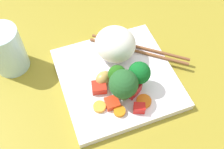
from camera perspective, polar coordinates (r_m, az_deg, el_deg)
ground_plane at (r=58.40cm, az=1.09°, el=-1.72°), size 110.00×110.00×2.00cm
square_plate at (r=56.89cm, az=1.11°, el=-0.73°), size 24.40×24.40×1.61cm
rice_mound at (r=56.76cm, az=0.69°, el=6.39°), size 11.72×11.81×7.21cm
broccoli_floret_0 at (r=49.71cm, az=2.42°, el=-2.13°), size 5.51×5.51×7.62cm
broccoli_floret_1 at (r=52.33cm, az=1.12°, el=-0.01°), size 3.66×3.66×5.34cm
broccoli_floret_2 at (r=52.04cm, az=5.73°, el=0.18°), size 4.36×4.36×6.53cm
carrot_slice_0 at (r=51.58cm, az=1.60°, el=-7.74°), size 3.18×3.18×0.79cm
carrot_slice_1 at (r=56.02cm, az=3.01°, el=-0.26°), size 3.15×3.15×0.48cm
carrot_slice_2 at (r=52.10cm, az=-2.63°, el=-6.78°), size 3.15×3.15×0.72cm
carrot_slice_3 at (r=52.95cm, az=6.69°, el=-5.60°), size 4.07×4.07×0.77cm
pepper_chunk_0 at (r=51.54cm, az=5.73°, el=-7.02°), size 2.25×2.58×1.85cm
pepper_chunk_1 at (r=53.82cm, az=-2.73°, el=-2.68°), size 2.97×3.24×1.56cm
pepper_chunk_2 at (r=53.27cm, az=4.33°, el=-3.12°), size 3.63×3.85×2.22cm
pepper_chunk_3 at (r=52.18cm, az=0.04°, el=-5.96°), size 2.61×2.71×1.21cm
chicken_piece_0 at (r=54.35cm, az=-1.84°, el=-0.73°), size 3.98×4.32×2.63cm
chopstick_pair at (r=60.42cm, az=5.66°, el=5.27°), size 14.56×19.29×0.65cm
drinking_glass at (r=59.88cm, az=-21.27°, el=4.82°), size 7.16×7.16×10.28cm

